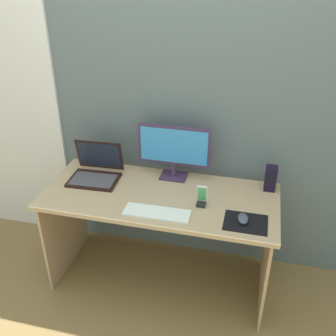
# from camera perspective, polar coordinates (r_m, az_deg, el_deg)

# --- Properties ---
(ground_plane) EXTENTS (8.00, 8.00, 0.00)m
(ground_plane) POSITION_cam_1_polar(r_m,az_deg,el_deg) (2.96, -1.07, -15.60)
(ground_plane) COLOR olive
(wall_back) EXTENTS (6.00, 0.04, 2.50)m
(wall_back) POSITION_cam_1_polar(r_m,az_deg,el_deg) (2.62, 0.90, 10.55)
(wall_back) COLOR slate
(wall_back) RESTS_ON ground_plane
(door_left) EXTENTS (0.82, 0.02, 2.02)m
(door_left) POSITION_cam_1_polar(r_m,az_deg,el_deg) (3.18, -22.08, 7.25)
(door_left) COLOR white
(door_left) RESTS_ON ground_plane
(desk) EXTENTS (1.50, 0.65, 0.72)m
(desk) POSITION_cam_1_polar(r_m,az_deg,el_deg) (2.59, -1.18, -6.53)
(desk) COLOR tan
(desk) RESTS_ON ground_plane
(monitor) EXTENTS (0.49, 0.14, 0.38)m
(monitor) POSITION_cam_1_polar(r_m,az_deg,el_deg) (2.60, 0.87, 2.73)
(monitor) COLOR #3C2B4A
(monitor) RESTS_ON desk
(speaker_right) EXTENTS (0.07, 0.08, 0.17)m
(speaker_right) POSITION_cam_1_polar(r_m,az_deg,el_deg) (2.60, 14.76, -1.45)
(speaker_right) COLOR black
(speaker_right) RESTS_ON desk
(laptop) EXTENTS (0.34, 0.30, 0.24)m
(laptop) POSITION_cam_1_polar(r_m,az_deg,el_deg) (2.71, -10.51, -0.49)
(laptop) COLOR black
(laptop) RESTS_ON desk
(keyboard_external) EXTENTS (0.40, 0.14, 0.01)m
(keyboard_external) POSITION_cam_1_polar(r_m,az_deg,el_deg) (2.34, -1.64, -6.54)
(keyboard_external) COLOR white
(keyboard_external) RESTS_ON desk
(mousepad) EXTENTS (0.25, 0.20, 0.00)m
(mousepad) POSITION_cam_1_polar(r_m,az_deg,el_deg) (2.31, 11.28, -7.81)
(mousepad) COLOR black
(mousepad) RESTS_ON desk
(mouse) EXTENTS (0.07, 0.11, 0.04)m
(mouse) POSITION_cam_1_polar(r_m,az_deg,el_deg) (2.30, 10.90, -7.28)
(mouse) COLOR #414757
(mouse) RESTS_ON mousepad
(phone_in_dock) EXTENTS (0.06, 0.05, 0.14)m
(phone_in_dock) POSITION_cam_1_polar(r_m,az_deg,el_deg) (2.39, 4.93, -4.43)
(phone_in_dock) COLOR black
(phone_in_dock) RESTS_ON desk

